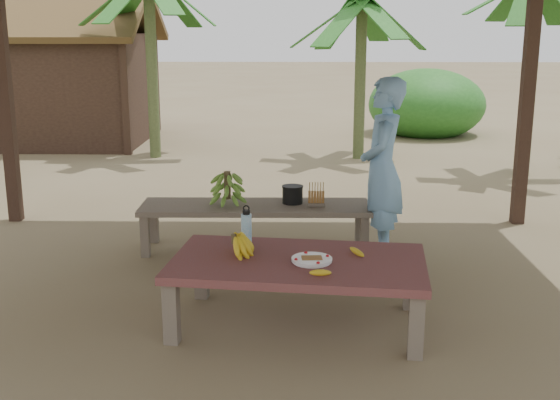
{
  "coord_description": "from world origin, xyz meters",
  "views": [
    {
      "loc": [
        0.31,
        -5.25,
        2.11
      ],
      "look_at": [
        0.21,
        0.05,
        0.8
      ],
      "focal_mm": 45.0,
      "sensor_mm": 36.0,
      "label": 1
    }
  ],
  "objects_px": {
    "work_table": "(298,268)",
    "water_flask": "(246,227)",
    "bench": "(255,210)",
    "plate": "(312,260)",
    "ripe_banana_bunch": "(234,244)",
    "cooking_pot": "(293,195)",
    "woman": "(382,169)"
  },
  "relations": [
    {
      "from": "work_table",
      "to": "water_flask",
      "type": "xyz_separation_m",
      "value": [
        -0.39,
        0.39,
        0.19
      ]
    },
    {
      "from": "work_table",
      "to": "bench",
      "type": "relative_size",
      "value": 0.86
    },
    {
      "from": "plate",
      "to": "water_flask",
      "type": "bearing_deg",
      "value": 137.32
    },
    {
      "from": "ripe_banana_bunch",
      "to": "water_flask",
      "type": "relative_size",
      "value": 0.95
    },
    {
      "from": "water_flask",
      "to": "cooking_pot",
      "type": "distance_m",
      "value": 1.5
    },
    {
      "from": "bench",
      "to": "ripe_banana_bunch",
      "type": "height_order",
      "value": "ripe_banana_bunch"
    },
    {
      "from": "ripe_banana_bunch",
      "to": "cooking_pot",
      "type": "xyz_separation_m",
      "value": [
        0.42,
        1.75,
        -0.05
      ]
    },
    {
      "from": "plate",
      "to": "water_flask",
      "type": "distance_m",
      "value": 0.67
    },
    {
      "from": "plate",
      "to": "woman",
      "type": "height_order",
      "value": "woman"
    },
    {
      "from": "plate",
      "to": "ripe_banana_bunch",
      "type": "bearing_deg",
      "value": 164.21
    },
    {
      "from": "work_table",
      "to": "ripe_banana_bunch",
      "type": "distance_m",
      "value": 0.5
    },
    {
      "from": "water_flask",
      "to": "woman",
      "type": "relative_size",
      "value": 0.18
    },
    {
      "from": "bench",
      "to": "water_flask",
      "type": "height_order",
      "value": "water_flask"
    },
    {
      "from": "bench",
      "to": "plate",
      "type": "height_order",
      "value": "plate"
    },
    {
      "from": "plate",
      "to": "cooking_pot",
      "type": "xyz_separation_m",
      "value": [
        -0.14,
        1.91,
        0.02
      ]
    },
    {
      "from": "ripe_banana_bunch",
      "to": "work_table",
      "type": "bearing_deg",
      "value": -11.38
    },
    {
      "from": "plate",
      "to": "water_flask",
      "type": "relative_size",
      "value": 0.96
    },
    {
      "from": "water_flask",
      "to": "cooking_pot",
      "type": "relative_size",
      "value": 1.53
    },
    {
      "from": "plate",
      "to": "bench",
      "type": "bearing_deg",
      "value": 105.06
    },
    {
      "from": "woman",
      "to": "cooking_pot",
      "type": "bearing_deg",
      "value": -95.2
    },
    {
      "from": "plate",
      "to": "woman",
      "type": "xyz_separation_m",
      "value": [
        0.69,
        1.67,
        0.32
      ]
    },
    {
      "from": "ripe_banana_bunch",
      "to": "plate",
      "type": "relative_size",
      "value": 0.98
    },
    {
      "from": "bench",
      "to": "ripe_banana_bunch",
      "type": "xyz_separation_m",
      "value": [
        -0.07,
        -1.68,
        0.19
      ]
    },
    {
      "from": "bench",
      "to": "water_flask",
      "type": "xyz_separation_m",
      "value": [
        0.01,
        -1.39,
        0.23
      ]
    },
    {
      "from": "bench",
      "to": "cooking_pot",
      "type": "xyz_separation_m",
      "value": [
        0.36,
        0.07,
        0.14
      ]
    },
    {
      "from": "work_table",
      "to": "plate",
      "type": "height_order",
      "value": "plate"
    },
    {
      "from": "cooking_pot",
      "to": "woman",
      "type": "height_order",
      "value": "woman"
    },
    {
      "from": "cooking_pot",
      "to": "water_flask",
      "type": "bearing_deg",
      "value": -103.5
    },
    {
      "from": "bench",
      "to": "woman",
      "type": "bearing_deg",
      "value": -8.76
    },
    {
      "from": "work_table",
      "to": "bench",
      "type": "distance_m",
      "value": 1.82
    },
    {
      "from": "work_table",
      "to": "water_flask",
      "type": "relative_size",
      "value": 6.35
    },
    {
      "from": "work_table",
      "to": "water_flask",
      "type": "bearing_deg",
      "value": 142.32
    }
  ]
}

